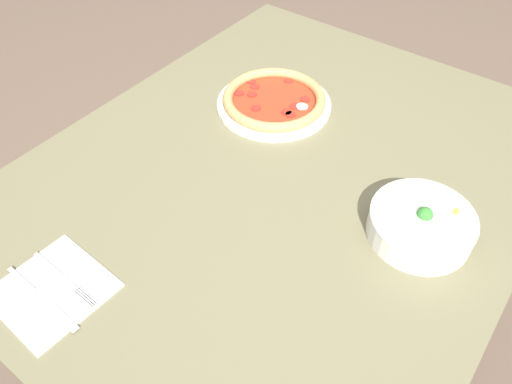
% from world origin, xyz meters
% --- Properties ---
extents(ground_plane, '(8.00, 8.00, 0.00)m').
position_xyz_m(ground_plane, '(0.00, 0.00, 0.00)').
color(ground_plane, brown).
extents(dining_table, '(1.32, 1.05, 0.73)m').
position_xyz_m(dining_table, '(0.00, 0.00, 0.64)').
color(dining_table, '#706B4C').
rests_on(dining_table, ground_plane).
extents(pizza, '(0.30, 0.30, 0.04)m').
position_xyz_m(pizza, '(-0.19, -0.16, 0.75)').
color(pizza, white).
rests_on(pizza, dining_table).
extents(bowl, '(0.21, 0.21, 0.07)m').
position_xyz_m(bowl, '(-0.01, 0.33, 0.76)').
color(bowl, white).
rests_on(bowl, dining_table).
extents(napkin, '(0.20, 0.20, 0.00)m').
position_xyz_m(napkin, '(0.52, -0.16, 0.73)').
color(napkin, white).
rests_on(napkin, dining_table).
extents(fork, '(0.02, 0.18, 0.00)m').
position_xyz_m(fork, '(0.49, -0.16, 0.73)').
color(fork, silver).
rests_on(fork, napkin).
extents(knife, '(0.02, 0.21, 0.01)m').
position_xyz_m(knife, '(0.55, -0.17, 0.73)').
color(knife, silver).
rests_on(knife, napkin).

